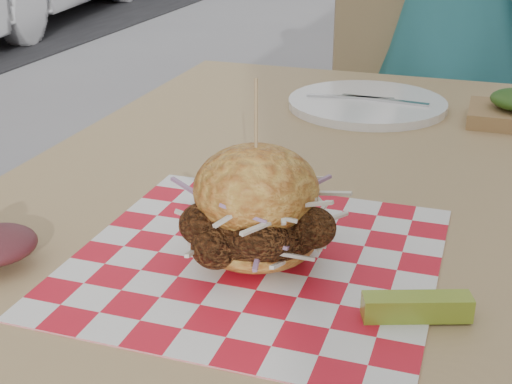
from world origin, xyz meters
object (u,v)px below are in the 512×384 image
sandwich (256,212)px  patio_table (315,237)px  diner (449,22)px  patio_chair (394,117)px

sandwich → patio_table: bearing=87.5°
diner → patio_table: size_ratio=1.31×
patio_chair → sandwich: 1.20m
patio_chair → sandwich: (0.02, -1.18, 0.25)m
patio_table → sandwich: size_ratio=6.42×
diner → sandwich: 1.28m
diner → patio_chair: bearing=42.0°
patio_table → patio_chair: 0.96m
diner → sandwich: (-0.09, -1.28, 0.02)m
diner → patio_table: 1.07m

